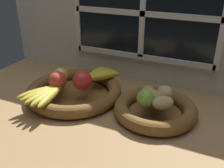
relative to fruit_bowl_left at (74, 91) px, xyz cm
name	(u,v)px	position (x,y,z in cm)	size (l,w,h in cm)	color
ground_plane	(116,111)	(19.42, -1.55, -3.88)	(140.00, 90.00, 3.00)	#9E774C
back_wall	(144,20)	(19.42, 28.22, 25.50)	(140.00, 4.60, 55.00)	silver
fruit_bowl_left	(74,91)	(0.00, 0.00, 0.00)	(38.89, 38.89, 5.14)	brown
fruit_bowl_right	(155,109)	(34.38, 0.00, 0.02)	(29.97, 29.97, 5.14)	brown
apple_golden_left	(60,75)	(-6.24, 0.13, 5.99)	(6.47, 6.47, 6.47)	#DBB756
apple_red_right	(83,80)	(5.25, -1.37, 6.61)	(7.72, 7.72, 7.72)	red
apple_red_front	(57,80)	(-4.02, -5.08, 6.31)	(7.12, 7.12, 7.12)	#CC422D
banana_bunch_front	(45,94)	(-4.08, -13.17, 4.20)	(14.11, 18.74, 2.90)	gold
banana_bunch_back	(99,75)	(6.15, 11.01, 4.25)	(12.85, 16.93, 3.00)	gold
potato_small	(163,103)	(37.61, -3.23, 5.16)	(7.62, 5.37, 4.81)	tan
potato_back	(165,92)	(36.40, 4.44, 5.26)	(6.62, 5.33, 5.00)	tan
potato_large	(156,97)	(34.38, 0.00, 5.10)	(6.15, 5.74, 4.68)	#A38451
potato_oblong	(149,92)	(30.75, 2.82, 4.86)	(8.12, 5.13, 4.21)	#A38451
lime_near	(146,98)	(31.77, -3.91, 5.94)	(6.38, 6.38, 6.38)	#7AAD3D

